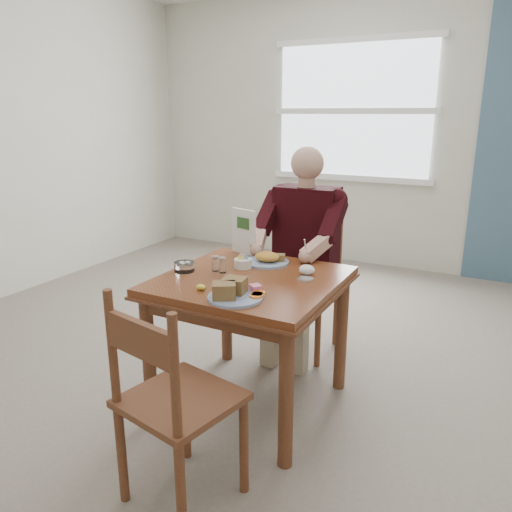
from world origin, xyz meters
The scene contains 16 objects.
floor centered at (0.00, 0.00, 0.00)m, with size 6.00×6.00×0.00m, color #70685A.
wall_back centered at (0.00, 3.00, 1.40)m, with size 5.50×5.50×0.00m, color beige.
lemon_wedge centered at (-0.12, -0.29, 0.76)m, with size 0.05×0.04×0.03m, color yellow.
napkin centered at (0.25, 0.18, 0.78)m, with size 0.09×0.07×0.05m, color white.
metal_dish centered at (0.27, 0.09, 0.76)m, with size 0.09×0.09×0.01m, color silver.
window centered at (-0.40, 2.97, 1.60)m, with size 1.72×0.04×1.42m.
table centered at (0.00, 0.00, 0.64)m, with size 0.92×0.92×0.75m.
chair_far centered at (0.00, 0.80, 0.48)m, with size 0.42×0.42×0.95m.
chair_near centered at (0.08, -0.81, 0.48)m, with size 0.50×0.50×0.95m.
diner centered at (0.00, 0.71, 0.81)m, with size 0.53×0.56×1.39m.
near_plate centered at (0.08, -0.31, 0.78)m, with size 0.34×0.34×0.09m.
far_plate centered at (-0.03, 0.27, 0.78)m, with size 0.33×0.33×0.07m.
caddy centered at (-0.12, 0.13, 0.78)m, with size 0.11×0.11×0.07m.
shakers centered at (-0.20, 0.00, 0.79)m, with size 0.09×0.05×0.09m.
creamer centered at (-0.37, -0.08, 0.78)m, with size 0.13×0.13×0.05m.
menu centered at (-0.25, 0.39, 0.89)m, with size 0.18×0.06×0.28m.
Camera 1 is at (1.19, -2.20, 1.59)m, focal length 35.00 mm.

